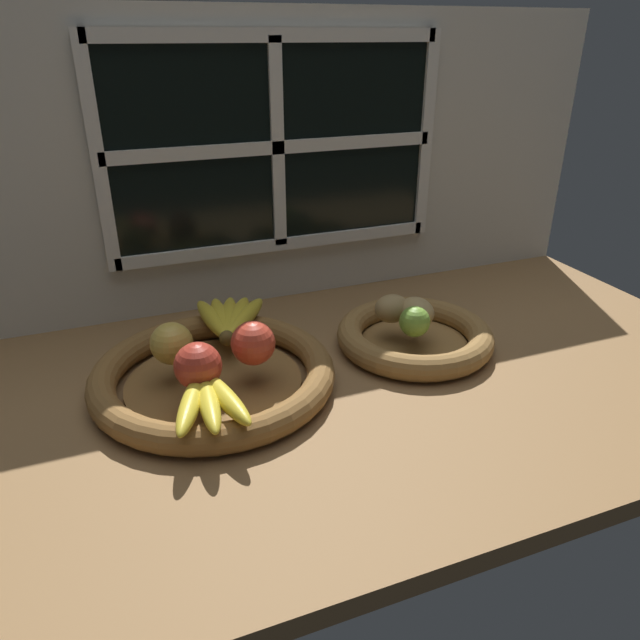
# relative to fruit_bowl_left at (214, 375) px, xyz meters

# --- Properties ---
(ground_plane) EXTENTS (1.40, 0.90, 0.03)m
(ground_plane) POSITION_rel_fruit_bowl_left_xyz_m (0.21, 0.01, -0.04)
(ground_plane) COLOR olive
(back_wall) EXTENTS (1.40, 0.05, 0.55)m
(back_wall) POSITION_rel_fruit_bowl_left_xyz_m (0.21, 0.31, 0.26)
(back_wall) COLOR silver
(back_wall) RESTS_ON ground_plane
(fruit_bowl_left) EXTENTS (0.38, 0.38, 0.04)m
(fruit_bowl_left) POSITION_rel_fruit_bowl_left_xyz_m (0.00, 0.00, 0.00)
(fruit_bowl_left) COLOR brown
(fruit_bowl_left) RESTS_ON ground_plane
(fruit_bowl_right) EXTENTS (0.27, 0.27, 0.04)m
(fruit_bowl_right) POSITION_rel_fruit_bowl_left_xyz_m (0.36, -0.00, 0.00)
(fruit_bowl_right) COLOR olive
(fruit_bowl_right) RESTS_ON ground_plane
(apple_red_right) EXTENTS (0.07, 0.07, 0.07)m
(apple_red_right) POSITION_rel_fruit_bowl_left_xyz_m (0.06, -0.03, 0.06)
(apple_red_right) COLOR #CC422D
(apple_red_right) RESTS_ON fruit_bowl_left
(apple_red_front) EXTENTS (0.07, 0.07, 0.07)m
(apple_red_front) POSITION_rel_fruit_bowl_left_xyz_m (-0.03, -0.06, 0.06)
(apple_red_front) COLOR #B73828
(apple_red_front) RESTS_ON fruit_bowl_left
(apple_golden_left) EXTENTS (0.07, 0.07, 0.07)m
(apple_golden_left) POSITION_rel_fruit_bowl_left_xyz_m (-0.06, 0.02, 0.06)
(apple_golden_left) COLOR gold
(apple_golden_left) RESTS_ON fruit_bowl_left
(banana_bunch_front) EXTENTS (0.11, 0.17, 0.03)m
(banana_bunch_front) POSITION_rel_fruit_bowl_left_xyz_m (-0.03, -0.12, 0.04)
(banana_bunch_front) COLOR yellow
(banana_bunch_front) RESTS_ON fruit_bowl_left
(banana_bunch_back) EXTENTS (0.13, 0.17, 0.03)m
(banana_bunch_back) POSITION_rel_fruit_bowl_left_xyz_m (0.05, 0.11, 0.04)
(banana_bunch_back) COLOR gold
(banana_bunch_back) RESTS_ON fruit_bowl_left
(potato_large) EXTENTS (0.07, 0.08, 0.05)m
(potato_large) POSITION_rel_fruit_bowl_left_xyz_m (0.36, -0.00, 0.05)
(potato_large) COLOR tan
(potato_large) RESTS_ON fruit_bowl_right
(potato_oblong) EXTENTS (0.06, 0.06, 0.05)m
(potato_oblong) POSITION_rel_fruit_bowl_left_xyz_m (0.33, 0.03, 0.05)
(potato_oblong) COLOR #A38451
(potato_oblong) RESTS_ON fruit_bowl_right
(lime_near) EXTENTS (0.05, 0.05, 0.05)m
(lime_near) POSITION_rel_fruit_bowl_left_xyz_m (0.33, -0.04, 0.05)
(lime_near) COLOR #7AAD3D
(lime_near) RESTS_ON fruit_bowl_right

